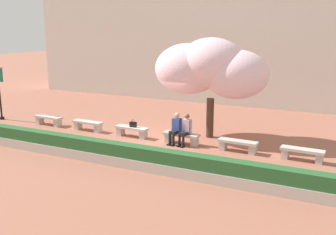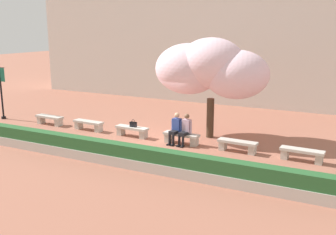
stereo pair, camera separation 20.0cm
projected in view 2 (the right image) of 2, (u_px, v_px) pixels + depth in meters
The scene contains 14 objects.
ground_plane at pixel (156, 140), 16.79m from camera, with size 100.00×100.00×0.00m, color #9E604C.
building_facade at pixel (236, 25), 24.99m from camera, with size 28.00×4.00×9.70m, color beige.
stone_bench_west_end at pixel (50, 119), 19.36m from camera, with size 1.55×0.48×0.45m.
stone_bench_near_west at pixel (88, 124), 18.31m from camera, with size 1.55×0.48×0.45m.
stone_bench_center at pixel (132, 130), 17.25m from camera, with size 1.55×0.48×0.45m.
stone_bench_near_east at pixel (181, 137), 16.20m from camera, with size 1.55×0.48×0.45m.
stone_bench_east_end at pixel (237, 145), 15.14m from camera, with size 1.55×0.48×0.45m.
stone_bench_far_east at pixel (302, 153), 14.09m from camera, with size 1.55×0.48×0.45m.
person_seated_left at pixel (176, 127), 16.16m from camera, with size 0.51×0.72×1.29m.
person_seated_right at pixel (185, 128), 15.97m from camera, with size 0.50×0.72×1.29m.
handbag at pixel (133, 124), 17.16m from camera, with size 0.30×0.15×0.34m.
cherry_tree_main at pixel (211, 69), 16.64m from camera, with size 4.90×3.06×4.30m.
lamp_post_with_banner at pixel (0, 76), 20.18m from camera, with size 0.54×0.28×3.74m.
planter_hedge_foreground at pixel (111, 153), 13.83m from camera, with size 17.30×0.50×0.80m.
Camera 2 is at (7.77, -14.16, 4.73)m, focal length 42.00 mm.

